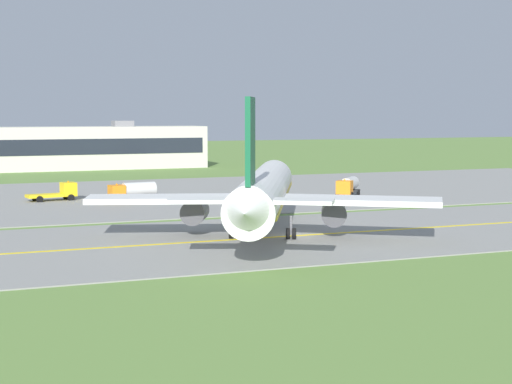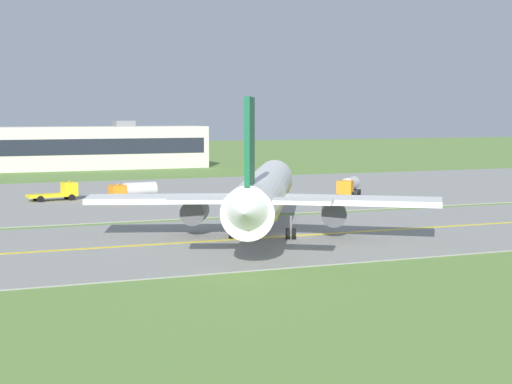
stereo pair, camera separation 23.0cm
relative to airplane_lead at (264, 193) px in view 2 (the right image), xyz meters
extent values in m
plane|color=olive|center=(2.92, -0.91, -4.13)|extent=(500.00, 500.00, 0.00)
cube|color=gray|center=(2.92, -0.91, -4.08)|extent=(240.00, 28.00, 0.10)
cube|color=gray|center=(12.92, 41.09, -4.08)|extent=(140.00, 52.00, 0.10)
cube|color=yellow|center=(2.92, -0.91, -4.03)|extent=(220.00, 0.60, 0.01)
cylinder|color=white|center=(0.22, 0.44, 0.07)|extent=(18.78, 32.20, 4.00)
cone|color=white|center=(8.36, 16.72, 0.07)|extent=(4.56, 4.02, 3.80)
cone|color=white|center=(-8.01, -16.02, 0.47)|extent=(4.47, 4.38, 3.40)
cube|color=gold|center=(0.22, 0.44, -0.43)|extent=(17.63, 29.80, 0.36)
cube|color=#1E232D|center=(7.37, 14.75, 0.77)|extent=(3.85, 3.13, 0.70)
cube|color=white|center=(-8.37, 2.27, -0.43)|extent=(15.75, 9.32, 0.50)
cylinder|color=#47474C|center=(-5.69, 3.16, -1.83)|extent=(3.58, 4.07, 2.30)
cylinder|color=black|center=(-4.97, 4.60, -1.83)|extent=(1.99, 1.16, 2.10)
cube|color=white|center=(6.84, -5.33, -0.43)|extent=(15.08, 12.46, 0.50)
cylinder|color=#47474C|center=(5.94, -2.65, -1.83)|extent=(3.58, 4.07, 2.30)
cylinder|color=black|center=(6.66, -1.22, -1.83)|extent=(1.99, 1.16, 2.10)
cube|color=#145938|center=(-6.49, -12.98, 5.32)|extent=(2.32, 4.11, 6.50)
cube|color=white|center=(-9.44, -11.73, 0.87)|extent=(6.46, 4.35, 0.30)
cube|color=white|center=(-3.71, -14.59, 0.87)|extent=(6.35, 5.25, 0.30)
cylinder|color=slate|center=(6.03, 12.07, -2.76)|extent=(0.24, 0.24, 1.65)
cylinder|color=black|center=(6.03, 12.07, -3.58)|extent=(0.80, 1.14, 1.10)
cylinder|color=slate|center=(-3.00, -0.19, -2.76)|extent=(0.24, 0.24, 1.65)
cylinder|color=black|center=(-3.25, -0.07, -3.58)|extent=(0.80, 1.14, 1.10)
cylinder|color=black|center=(-2.76, -0.31, -3.58)|extent=(0.80, 1.14, 1.10)
cylinder|color=slate|center=(1.65, -2.51, -2.76)|extent=(0.24, 0.24, 1.65)
cylinder|color=black|center=(1.40, -2.39, -3.58)|extent=(0.80, 1.14, 1.10)
cylinder|color=black|center=(1.90, -2.64, -3.58)|extent=(0.80, 1.14, 1.10)
cube|color=orange|center=(23.40, 27.75, -2.63)|extent=(2.69, 2.67, 1.80)
cube|color=#1E232D|center=(22.89, 27.18, -2.32)|extent=(1.45, 1.32, 0.81)
cylinder|color=silver|center=(25.40, 29.98, -2.38)|extent=(4.14, 4.33, 1.80)
cube|color=#383838|center=(25.40, 29.98, -3.41)|extent=(4.36, 4.53, 0.24)
cylinder|color=orange|center=(23.40, 27.75, -1.63)|extent=(0.20, 0.20, 0.18)
cylinder|color=black|center=(24.15, 27.08, -3.68)|extent=(0.82, 0.87, 0.90)
cylinder|color=black|center=(22.65, 28.41, -3.68)|extent=(0.82, 0.87, 0.90)
cylinder|color=black|center=(26.74, 29.91, -3.68)|extent=(0.82, 0.87, 0.90)
cylinder|color=black|center=(25.18, 31.31, -3.68)|extent=(0.82, 0.87, 0.90)
cube|color=orange|center=(-6.62, 32.64, -2.63)|extent=(2.03, 2.20, 1.80)
cube|color=#1E232D|center=(-7.38, 32.55, -2.32)|extent=(0.34, 1.84, 0.81)
cylinder|color=silver|center=(-3.65, 33.00, -2.38)|extent=(4.39, 2.29, 1.80)
cube|color=#383838|center=(-3.65, 33.00, -3.41)|extent=(4.42, 2.59, 0.24)
cylinder|color=orange|center=(-6.62, 32.64, -1.63)|extent=(0.20, 0.20, 0.18)
cylinder|color=black|center=(-6.50, 31.64, -3.68)|extent=(0.93, 0.41, 0.90)
cylinder|color=black|center=(-6.75, 33.63, -3.68)|extent=(0.93, 0.41, 0.90)
cylinder|color=black|center=(-2.69, 32.06, -3.68)|extent=(0.93, 0.41, 0.90)
cylinder|color=black|center=(-2.94, 34.14, -3.68)|extent=(0.93, 0.41, 0.90)
cube|color=yellow|center=(-11.65, 39.10, -2.63)|extent=(2.06, 2.23, 1.80)
cube|color=#1E232D|center=(-10.89, 39.20, -2.32)|extent=(0.38, 1.84, 0.81)
cube|color=yellow|center=(-14.82, 38.65, -3.33)|extent=(4.85, 2.72, 0.40)
cylinder|color=orange|center=(-11.65, 39.10, -1.63)|extent=(0.20, 0.20, 0.18)
cylinder|color=black|center=(-11.79, 40.09, -3.68)|extent=(0.93, 0.42, 0.90)
cylinder|color=black|center=(-11.51, 38.10, -3.68)|extent=(0.93, 0.42, 0.90)
cylinder|color=black|center=(-15.88, 39.56, -3.68)|extent=(0.93, 0.42, 0.90)
cylinder|color=black|center=(-15.58, 37.48, -3.68)|extent=(0.93, 0.42, 0.90)
cube|color=beige|center=(-2.10, 98.70, 0.22)|extent=(56.55, 9.94, 8.70)
cube|color=#1E232D|center=(-2.10, 93.68, 0.66)|extent=(54.28, 0.10, 3.13)
cube|color=slate|center=(9.21, 98.70, 5.17)|extent=(4.00, 4.00, 1.20)
camera|label=1|loc=(-28.78, -69.11, 7.40)|focal=57.07mm
camera|label=2|loc=(-28.57, -69.20, 7.40)|focal=57.07mm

